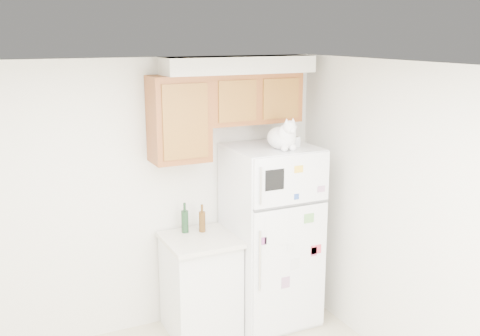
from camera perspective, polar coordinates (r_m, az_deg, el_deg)
room_shell at (r=3.40m, az=-3.32°, el=-4.07°), size 3.84×4.04×2.52m
refrigerator at (r=5.31m, az=3.18°, el=-6.84°), size 0.76×0.78×1.70m
base_counter at (r=5.26m, az=-4.04°, el=-11.67°), size 0.64×0.64×0.92m
cat at (r=4.96m, az=4.43°, el=3.17°), size 0.29×0.42×0.30m
storage_box_back at (r=5.26m, az=4.33°, el=3.11°), size 0.20×0.16×0.10m
storage_box_front at (r=5.09m, az=5.10°, el=2.68°), size 0.16×0.12×0.09m
bottle_green at (r=5.16m, az=-5.63°, el=-5.05°), size 0.07×0.07×0.28m
bottle_amber at (r=5.17m, az=-3.87°, el=-5.11°), size 0.06×0.06×0.26m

